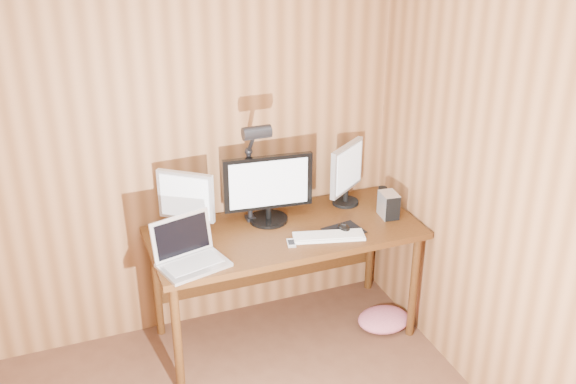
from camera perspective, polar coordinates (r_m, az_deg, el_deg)
room_shell at (r=2.19m, az=-8.18°, el=-14.71°), size 4.00×4.00×4.00m
desk at (r=4.12m, az=-0.61°, el=-4.27°), size 1.60×0.70×0.75m
monitor_center at (r=4.01m, az=-1.69°, el=0.33°), size 0.54×0.24×0.42m
monitor_left at (r=3.92m, az=-8.62°, el=-0.78°), size 0.29×0.23×0.39m
monitor_right at (r=4.24m, az=4.99°, el=1.65°), size 0.31×0.24×0.40m
laptop at (r=3.68m, az=-8.41°, el=-5.10°), size 0.41×0.35×0.25m
keyboard at (r=3.92m, az=3.47°, el=-3.75°), size 0.43×0.22×0.02m
mousepad at (r=4.00m, az=4.75°, el=-3.26°), size 0.24×0.21×0.00m
mouse at (r=3.99m, az=4.76°, el=-3.00°), size 0.10×0.13×0.04m
hard_drive at (r=4.17m, az=8.53°, el=-1.09°), size 0.11×0.15×0.15m
phone at (r=3.85m, az=0.27°, el=-4.34°), size 0.07×0.10×0.01m
speaker at (r=4.30m, az=7.98°, el=-0.39°), size 0.05×0.05×0.13m
desk_lamp at (r=3.87m, az=-2.95°, el=2.80°), size 0.16×0.23×0.70m
fabric_pile at (r=4.47m, az=8.10°, el=-10.63°), size 0.41×0.37×0.11m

